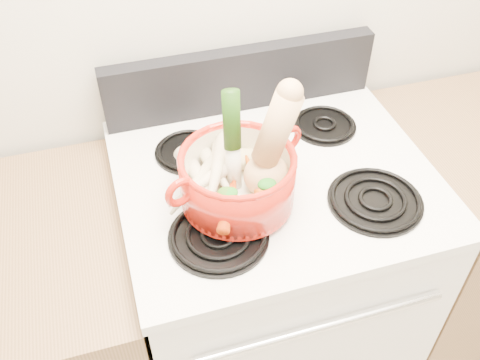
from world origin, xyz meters
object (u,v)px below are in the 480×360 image
object	(u,v)px
squash	(268,146)
leek	(233,140)
stove_body	(268,289)
dutch_oven	(237,179)

from	to	relation	value
squash	leek	xyz separation A→B (m)	(-0.06, 0.04, -0.00)
stove_body	leek	world-z (taller)	leek
stove_body	leek	xyz separation A→B (m)	(-0.12, -0.04, 0.66)
stove_body	dutch_oven	world-z (taller)	dutch_oven
dutch_oven	squash	xyz separation A→B (m)	(0.06, -0.02, 0.09)
stove_body	dutch_oven	xyz separation A→B (m)	(-0.12, -0.07, 0.57)
stove_body	squash	bearing A→B (deg)	-123.35
dutch_oven	squash	world-z (taller)	squash
squash	leek	distance (m)	0.08
stove_body	leek	size ratio (longest dim) A/B	3.64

